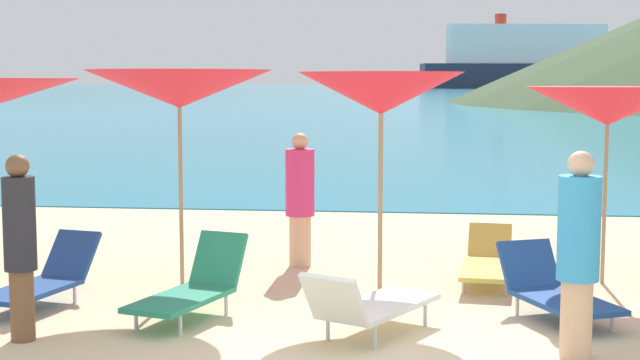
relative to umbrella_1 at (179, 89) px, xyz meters
name	(u,v)px	position (x,y,z in m)	size (l,w,h in m)	color
ground_plane	(405,212)	(2.23, 7.33, -2.33)	(50.00, 100.00, 0.30)	beige
ocean_water	(429,89)	(2.23, 226.18, -2.17)	(650.00, 440.00, 0.02)	teal
umbrella_1	(179,89)	(0.00, 0.00, 0.00)	(2.16, 2.16, 2.39)	#9E7F59
umbrella_2	(381,94)	(2.15, 0.05, -0.04)	(1.91, 1.91, 2.37)	#9E7F59
umbrella_3	(608,106)	(4.62, 0.87, -0.19)	(1.82, 1.82, 2.21)	#9E7F59
lounge_chair_0	(369,305)	(2.15, -1.65, -1.88)	(1.21, 1.63, 0.68)	white
lounge_chair_1	(43,279)	(-1.21, -0.86, -1.91)	(0.85, 1.58, 0.67)	#1E478C
lounge_chair_4	(554,290)	(3.87, -0.77, -1.91)	(1.13, 1.53, 0.67)	#1E478C
lounge_chair_5	(193,287)	(0.42, -1.15, -1.88)	(0.95, 1.58, 0.75)	#268C66
lounge_chair_6	(487,262)	(3.33, 0.77, -1.95)	(0.68, 1.66, 0.57)	#D8BF4C
beachgoer_0	(300,197)	(1.10, 1.45, -1.33)	(0.36, 0.36, 1.64)	#DBAA84
beachgoer_1	(578,250)	(3.88, -2.07, -1.28)	(0.34, 0.34, 1.71)	#DBAA84
beachgoer_3	(20,242)	(-0.86, -2.10, -1.30)	(0.28, 0.28, 1.65)	brown
cruise_ship	(525,60)	(29.83, 265.27, 5.92)	(60.81, 19.48, 21.26)	#262D47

